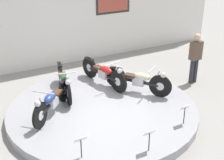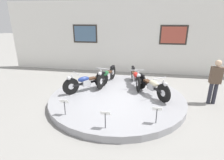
# 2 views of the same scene
# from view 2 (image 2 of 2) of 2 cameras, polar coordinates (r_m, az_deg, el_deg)

# --- Properties ---
(ground_plane) EXTENTS (60.00, 60.00, 0.00)m
(ground_plane) POSITION_cam_2_polar(r_m,az_deg,el_deg) (6.65, 1.63, -6.68)
(ground_plane) COLOR gray
(display_platform) EXTENTS (4.93, 4.93, 0.22)m
(display_platform) POSITION_cam_2_polar(r_m,az_deg,el_deg) (6.61, 1.64, -5.83)
(display_platform) COLOR #99999E
(display_platform) RESTS_ON ground_plane
(back_wall) EXTENTS (14.00, 0.22, 3.88)m
(back_wall) POSITION_cam_2_polar(r_m,az_deg,el_deg) (9.96, 5.10, 13.57)
(back_wall) COLOR white
(back_wall) RESTS_ON ground_plane
(motorcycle_blue) EXTENTS (1.43, 1.46, 0.79)m
(motorcycle_blue) POSITION_cam_2_polar(r_m,az_deg,el_deg) (6.91, -8.49, -0.46)
(motorcycle_blue) COLOR black
(motorcycle_blue) RESTS_ON display_platform
(motorcycle_green) EXTENTS (0.56, 1.99, 0.81)m
(motorcycle_green) POSITION_cam_2_polar(r_m,az_deg,el_deg) (7.56, -1.75, 1.55)
(motorcycle_green) COLOR black
(motorcycle_green) RESTS_ON display_platform
(motorcycle_red) EXTENTS (0.59, 1.99, 0.81)m
(motorcycle_red) POSITION_cam_2_polar(r_m,az_deg,el_deg) (7.42, 7.67, 1.06)
(motorcycle_red) COLOR black
(motorcycle_red) RESTS_ON display_platform
(motorcycle_cream) EXTENTS (1.20, 1.66, 0.80)m
(motorcycle_cream) POSITION_cam_2_polar(r_m,az_deg,el_deg) (6.59, 12.90, -1.70)
(motorcycle_cream) COLOR black
(motorcycle_cream) RESTS_ON display_platform
(info_placard_front_left) EXTENTS (0.26, 0.11, 0.51)m
(info_placard_front_left) POSITION_cam_2_polar(r_m,az_deg,el_deg) (5.31, -15.31, -7.39)
(info_placard_front_left) COLOR #333338
(info_placard_front_left) RESTS_ON display_platform
(info_placard_front_centre) EXTENTS (0.26, 0.11, 0.51)m
(info_placard_front_centre) POSITION_cam_2_polar(r_m,az_deg,el_deg) (4.54, -2.24, -11.51)
(info_placard_front_centre) COLOR #333338
(info_placard_front_centre) RESTS_ON display_platform
(info_placard_front_right) EXTENTS (0.26, 0.11, 0.51)m
(info_placard_front_right) POSITION_cam_2_polar(r_m,az_deg,el_deg) (4.88, 14.45, -9.80)
(info_placard_front_right) COLOR #333338
(info_placard_front_right) RESTS_ON display_platform
(visitor_standing) EXTENTS (0.36, 0.22, 1.61)m
(visitor_standing) POSITION_cam_2_polar(r_m,az_deg,el_deg) (7.08, 30.62, 0.06)
(visitor_standing) COLOR #2D2D38
(visitor_standing) RESTS_ON ground_plane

